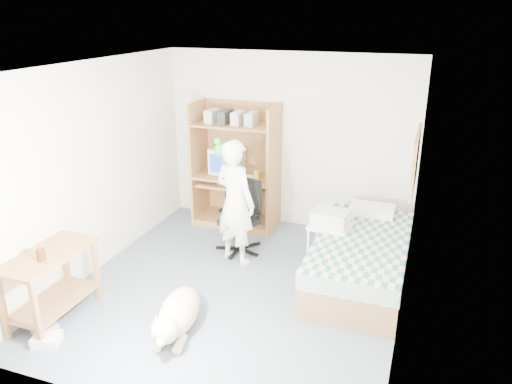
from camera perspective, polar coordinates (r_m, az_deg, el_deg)
floor at (r=5.88m, az=-2.08°, el=-10.84°), size 4.00×4.00×0.00m
wall_back at (r=7.16m, az=3.76°, el=5.76°), size 3.60×0.02×2.50m
wall_right at (r=4.99m, az=17.30°, el=-1.64°), size 0.02×4.00×2.50m
wall_left at (r=6.21m, az=-17.86°, el=2.56°), size 0.02×4.00×2.50m
ceiling at (r=5.06m, az=-2.44°, el=14.18°), size 3.60×4.00×0.02m
computer_hutch at (r=7.25m, az=-2.22°, el=2.47°), size 1.20×0.63×1.80m
bed at (r=5.98m, az=11.90°, el=-7.55°), size 1.02×2.02×0.66m
side_desk at (r=5.51m, az=-22.40°, el=-8.90°), size 0.50×1.00×0.75m
corkboard at (r=5.79m, az=17.77°, el=3.38°), size 0.04×0.94×0.66m
office_chair at (r=6.58m, az=-1.61°, el=-3.93°), size 0.55×0.55×0.95m
person at (r=6.14m, az=-2.39°, el=-1.18°), size 0.68×0.56×1.59m
parrot at (r=6.02m, az=-4.22°, el=4.95°), size 0.12×0.20×0.32m
dog at (r=5.14m, az=-9.01°, el=-13.62°), size 0.52×1.15×0.43m
printer_cart at (r=6.17m, az=8.38°, el=-5.40°), size 0.53×0.44×0.58m
printer at (r=6.05m, az=8.52°, el=-2.96°), size 0.45×0.37×0.18m
crt_monitor at (r=7.28m, az=-3.32°, el=3.67°), size 0.44×0.46×0.39m
keyboard at (r=7.16m, az=-2.53°, el=0.94°), size 0.46×0.19×0.03m
pencil_cup at (r=7.06m, az=0.08°, el=1.97°), size 0.08×0.08×0.12m
drink_glass at (r=5.25m, az=-23.38°, el=-6.59°), size 0.08×0.08×0.12m
floor_box_a at (r=5.37m, az=-22.81°, el=-15.31°), size 0.30×0.27×0.10m
floor_box_b at (r=5.56m, az=-22.99°, el=-14.16°), size 0.25×0.27×0.08m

